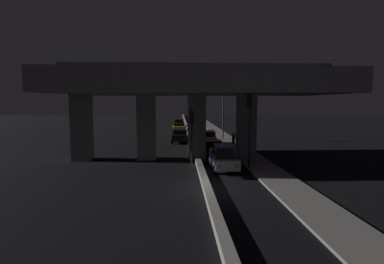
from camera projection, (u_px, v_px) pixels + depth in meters
The scene contains 15 objects.
ground_plane at pixel (206, 189), 17.33m from camera, with size 200.00×200.00×0.00m, color black.
median_divider at pixel (188, 130), 52.10m from camera, with size 0.45×126.00×0.38m, color gray.
sidewalk_right at pixel (221, 135), 45.36m from camera, with size 2.46×126.00×0.14m, color gray.
elevated_overpass at pixel (194, 88), 25.99m from camera, with size 23.66×11.79×8.37m.
traffic_light_left_of_median at pixel (192, 128), 21.96m from camera, with size 0.30×0.49×4.55m.
traffic_light_right_of_median at pixel (249, 117), 22.05m from camera, with size 0.30×0.49×5.78m.
street_lamp at pixel (220, 108), 39.23m from camera, with size 2.77×0.32×7.08m.
car_silver_lead at pixel (225, 157), 22.19m from camera, with size 1.94×4.08×1.82m.
car_black_second at pixel (213, 148), 27.91m from camera, with size 1.87×3.96×1.48m.
car_dark_red_third at pixel (208, 138), 34.63m from camera, with size 2.04×4.21×1.71m.
car_black_lead_oncoming at pixel (180, 136), 37.23m from camera, with size 2.02×3.98×1.61m.
car_taxi_yellow_second_oncoming at pixel (179, 127), 50.81m from camera, with size 2.20×4.08×1.46m.
car_black_third_oncoming at pixel (179, 123), 58.77m from camera, with size 2.09×4.01×1.69m.
motorcycle_blue_filtering_near at pixel (211, 158), 23.42m from camera, with size 0.33×1.92×1.47m.
pedestrian_on_sidewalk at pixel (233, 141), 31.07m from camera, with size 0.33×0.33×1.73m.
Camera 1 is at (-1.55, -16.86, 5.00)m, focal length 28.00 mm.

